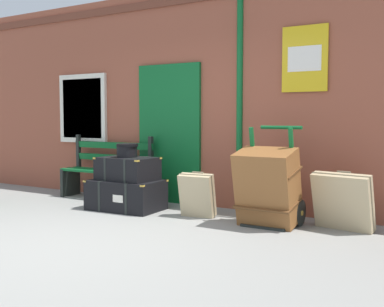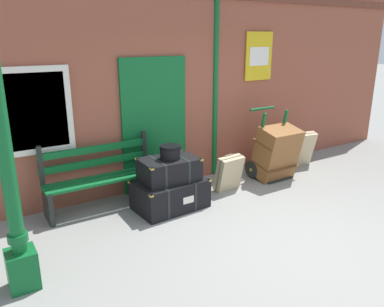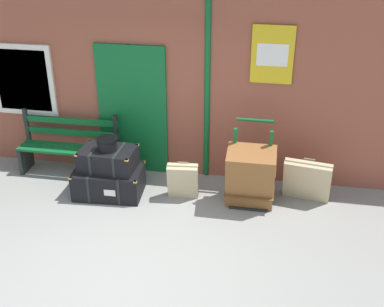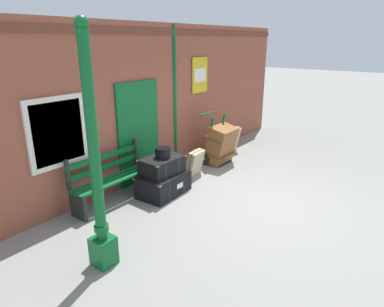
% 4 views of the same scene
% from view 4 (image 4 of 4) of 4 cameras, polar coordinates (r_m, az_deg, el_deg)
% --- Properties ---
extents(ground_plane, '(60.00, 60.00, 0.00)m').
position_cam_4_polar(ground_plane, '(6.45, 10.65, -8.10)').
color(ground_plane, gray).
extents(brick_facade, '(10.40, 0.35, 3.20)m').
position_cam_4_polar(brick_facade, '(7.38, -7.08, 8.58)').
color(brick_facade, brown).
rests_on(brick_facade, ground).
extents(lamp_post, '(0.28, 0.28, 3.12)m').
position_cam_4_polar(lamp_post, '(4.37, -15.69, -4.65)').
color(lamp_post, '#0F5B28').
rests_on(lamp_post, ground).
extents(platform_bench, '(1.60, 0.43, 1.01)m').
position_cam_4_polar(platform_bench, '(6.38, -13.51, -4.22)').
color(platform_bench, '#0F5B28').
rests_on(platform_bench, ground).
extents(steamer_trunk_base, '(1.05, 0.71, 0.43)m').
position_cam_4_polar(steamer_trunk_base, '(6.63, -4.80, -5.07)').
color(steamer_trunk_base, black).
rests_on(steamer_trunk_base, ground).
extents(steamer_trunk_middle, '(0.82, 0.57, 0.33)m').
position_cam_4_polar(steamer_trunk_middle, '(6.51, -5.06, -2.00)').
color(steamer_trunk_middle, black).
rests_on(steamer_trunk_middle, steamer_trunk_base).
extents(round_hatbox, '(0.30, 0.30, 0.19)m').
position_cam_4_polar(round_hatbox, '(6.42, -4.94, 0.25)').
color(round_hatbox, black).
rests_on(round_hatbox, steamer_trunk_middle).
extents(porters_trolley, '(0.71, 0.60, 1.20)m').
position_cam_4_polar(porters_trolley, '(8.31, 3.79, 0.38)').
color(porters_trolley, black).
rests_on(porters_trolley, ground).
extents(large_brown_trunk, '(0.70, 0.62, 0.95)m').
position_cam_4_polar(large_brown_trunk, '(8.15, 4.84, 1.51)').
color(large_brown_trunk, brown).
rests_on(large_brown_trunk, ground).
extents(suitcase_olive, '(0.72, 0.41, 0.69)m').
position_cam_4_polar(suitcase_olive, '(8.99, 6.16, 2.18)').
color(suitcase_olive, tan).
rests_on(suitcase_olive, ground).
extents(suitcase_caramel, '(0.47, 0.31, 0.60)m').
position_cam_4_polar(suitcase_caramel, '(7.45, 0.49, -1.60)').
color(suitcase_caramel, tan).
rests_on(suitcase_caramel, ground).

